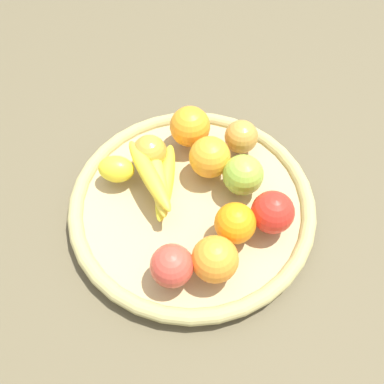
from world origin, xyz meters
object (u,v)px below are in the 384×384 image
apple_0 (241,137)px  orange_1 (210,157)px  orange_2 (190,127)px  orange_3 (235,223)px  apple_1 (150,152)px  apple_4 (243,175)px  apple_2 (273,212)px  banana_bunch (157,177)px  orange_0 (215,259)px  lemon_0 (116,169)px  apple_3 (172,266)px

apple_0 → orange_1: bearing=-171.1°
orange_2 → apple_0: bearing=-44.4°
orange_3 → apple_1: orange_3 is taller
apple_4 → apple_2: bearing=-93.4°
banana_bunch → orange_0: bearing=-92.0°
orange_2 → lemon_0: orange_2 is taller
banana_bunch → apple_0: size_ratio=2.73×
apple_3 → apple_4: (0.20, 0.08, 0.00)m
apple_3 → apple_1: (0.09, 0.23, -0.00)m
orange_0 → apple_3: bearing=155.2°
orange_2 → lemon_0: bearing=-178.7°
apple_3 → orange_3: 0.13m
apple_3 → apple_4: bearing=21.9°
orange_3 → apple_2: size_ratio=0.95×
orange_0 → apple_2: bearing=7.9°
apple_3 → orange_3: bearing=3.5°
orange_3 → orange_0: size_ratio=0.93×
orange_1 → orange_3: bearing=-107.2°
orange_1 → apple_1: bearing=138.2°
apple_2 → apple_0: bearing=70.3°
banana_bunch → orange_0: (-0.01, -0.20, 0.01)m
orange_1 → orange_0: orange_1 is taller
orange_2 → orange_3: bearing=-103.5°
orange_3 → apple_0: orange_3 is taller
banana_bunch → apple_1: apple_1 is taller
orange_1 → apple_4: 0.07m
apple_0 → lemon_0: bearing=164.2°
apple_2 → orange_3: bearing=164.6°
orange_3 → orange_0: orange_0 is taller
orange_1 → banana_bunch: bearing=169.4°
banana_bunch → apple_4: apple_4 is taller
orange_3 → orange_2: (0.05, 0.23, 0.00)m
orange_2 → apple_1: size_ratio=1.22×
lemon_0 → orange_2: bearing=1.3°
apple_4 → lemon_0: apple_4 is taller
orange_2 → apple_4: (0.02, -0.15, -0.00)m
apple_1 → apple_4: (0.12, -0.14, 0.00)m
orange_2 → apple_0: size_ratio=1.22×
orange_1 → apple_2: 0.16m
orange_3 → apple_4: bearing=45.7°
orange_3 → apple_1: 0.22m
apple_3 → banana_bunch: size_ratio=0.39×
apple_1 → apple_0: 0.18m
apple_4 → orange_3: bearing=-134.3°
banana_bunch → apple_4: size_ratio=2.40×
orange_3 → apple_2: bearing=-15.4°
banana_bunch → apple_0: bearing=-1.9°
lemon_0 → apple_2: (0.18, -0.24, 0.01)m
orange_2 → orange_1: bearing=-97.2°
orange_3 → orange_2: orange_2 is taller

